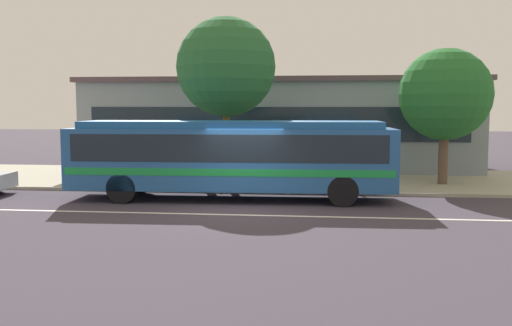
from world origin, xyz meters
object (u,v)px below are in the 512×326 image
at_px(pedestrian_walking_along_curb, 215,160).
at_px(pedestrian_waiting_near_sign, 176,158).
at_px(transit_bus, 232,154).
at_px(pedestrian_standing_by_tree, 208,162).
at_px(street_tree_mid_block, 445,95).
at_px(street_tree_near_stop, 226,67).
at_px(bus_stop_sign, 356,148).

bearing_deg(pedestrian_walking_along_curb, pedestrian_waiting_near_sign, 174.61).
bearing_deg(transit_bus, pedestrian_waiting_near_sign, 129.96).
bearing_deg(pedestrian_waiting_near_sign, pedestrian_standing_by_tree, -33.47).
relative_size(pedestrian_walking_along_curb, street_tree_mid_block, 0.30).
bearing_deg(street_tree_near_stop, transit_bus, -77.57).
xyz_separation_m(pedestrian_walking_along_curb, street_tree_near_stop, (0.43, 0.14, 3.70)).
height_order(pedestrian_standing_by_tree, bus_stop_sign, bus_stop_sign).
distance_m(pedestrian_waiting_near_sign, pedestrian_walking_along_curb, 1.69).
height_order(street_tree_near_stop, street_tree_mid_block, street_tree_near_stop).
relative_size(pedestrian_standing_by_tree, street_tree_near_stop, 0.25).
relative_size(street_tree_near_stop, street_tree_mid_block, 1.23).
xyz_separation_m(pedestrian_walking_along_curb, pedestrian_standing_by_tree, (-0.15, -0.86, 0.01)).
bearing_deg(pedestrian_walking_along_curb, street_tree_mid_block, 5.17).
bearing_deg(transit_bus, street_tree_near_stop, 102.43).
distance_m(pedestrian_walking_along_curb, street_tree_mid_block, 9.48).
height_order(pedestrian_waiting_near_sign, bus_stop_sign, bus_stop_sign).
xyz_separation_m(pedestrian_waiting_near_sign, pedestrian_standing_by_tree, (1.54, -1.02, -0.03)).
bearing_deg(bus_stop_sign, pedestrian_walking_along_curb, 165.96).
relative_size(transit_bus, pedestrian_standing_by_tree, 6.76).
distance_m(pedestrian_waiting_near_sign, street_tree_mid_block, 11.08).
bearing_deg(street_tree_mid_block, transit_bus, -152.72).
height_order(pedestrian_walking_along_curb, pedestrian_standing_by_tree, pedestrian_standing_by_tree).
distance_m(pedestrian_walking_along_curb, street_tree_near_stop, 3.72).
xyz_separation_m(transit_bus, street_tree_near_stop, (-0.75, 3.40, 3.18)).
bearing_deg(street_tree_near_stop, street_tree_mid_block, 4.49).
bearing_deg(pedestrian_waiting_near_sign, transit_bus, -50.04).
distance_m(pedestrian_waiting_near_sign, street_tree_near_stop, 4.22).
relative_size(pedestrian_standing_by_tree, bus_stop_sign, 0.68).
xyz_separation_m(transit_bus, pedestrian_walking_along_curb, (-1.18, 3.25, -0.52)).
bearing_deg(street_tree_near_stop, pedestrian_walking_along_curb, -161.60).
xyz_separation_m(transit_bus, pedestrian_waiting_near_sign, (-2.86, 3.41, -0.48)).
xyz_separation_m(pedestrian_walking_along_curb, street_tree_mid_block, (9.08, 0.82, 2.60)).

